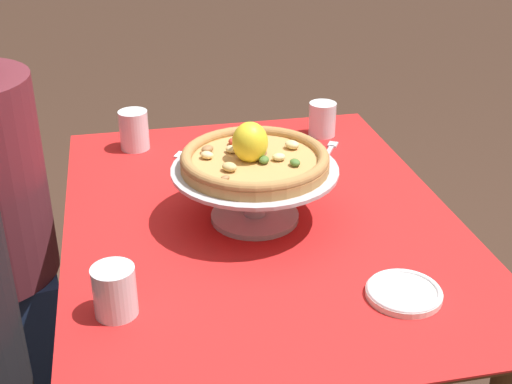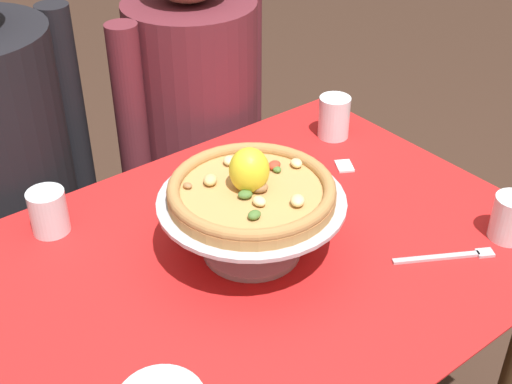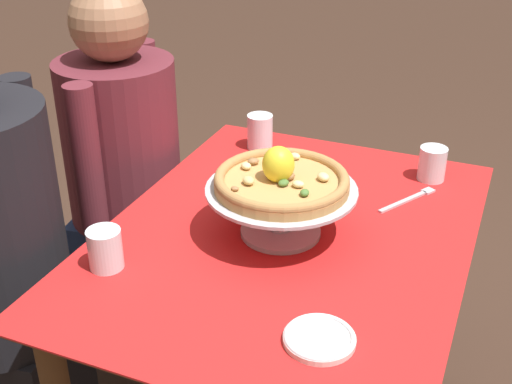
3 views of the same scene
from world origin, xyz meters
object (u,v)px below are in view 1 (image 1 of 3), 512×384
object	(u,v)px
water_glass_back_right	(134,133)
water_glass_back_left	(115,293)
pizza	(254,158)
pizza_stand	(255,185)
dinner_fork	(327,155)
side_plate	(404,292)
sugar_packet	(185,156)
water_glass_front_right	(322,121)

from	to	relation	value
water_glass_back_right	water_glass_back_left	bearing A→B (deg)	174.49
pizza	water_glass_back_left	distance (m)	0.42
water_glass_back_right	water_glass_back_left	size ratio (longest dim) A/B	1.13
pizza_stand	water_glass_back_right	world-z (taller)	pizza_stand
water_glass_back_left	dinner_fork	size ratio (longest dim) A/B	0.50
pizza	side_plate	world-z (taller)	pizza
side_plate	dinner_fork	world-z (taller)	side_plate
pizza_stand	sugar_packet	bearing A→B (deg)	17.08
dinner_fork	sugar_packet	size ratio (longest dim) A/B	3.63
pizza_stand	pizza	bearing A→B (deg)	61.80
water_glass_back_left	side_plate	bearing A→B (deg)	-96.42
dinner_fork	sugar_packet	world-z (taller)	dinner_fork
pizza_stand	water_glass_back_right	distance (m)	0.50
water_glass_front_right	side_plate	xyz separation A→B (m)	(-0.76, 0.07, -0.03)
water_glass_back_right	dinner_fork	world-z (taller)	water_glass_back_right
pizza	water_glass_back_left	size ratio (longest dim) A/B	3.37
water_glass_back_right	pizza	bearing A→B (deg)	-152.04
pizza_stand	side_plate	world-z (taller)	pizza_stand
water_glass_front_right	dinner_fork	distance (m)	0.15
water_glass_front_right	water_glass_back_left	distance (m)	0.91
dinner_fork	sugar_packet	bearing A→B (deg)	78.61
water_glass_front_right	sugar_packet	xyz separation A→B (m)	(-0.07, 0.39, -0.04)
pizza	water_glass_front_right	bearing A→B (deg)	-33.38
water_glass_front_right	water_glass_back_left	bearing A→B (deg)	140.37
water_glass_back_left	dinner_fork	bearing A→B (deg)	-44.62
sugar_packet	pizza_stand	bearing A→B (deg)	-162.92
pizza	side_plate	distance (m)	0.41
side_plate	sugar_packet	distance (m)	0.76
dinner_fork	water_glass_back_left	bearing A→B (deg)	135.38
water_glass_front_right	dinner_fork	size ratio (longest dim) A/B	0.51
pizza_stand	side_plate	bearing A→B (deg)	-148.51
water_glass_front_right	sugar_packet	size ratio (longest dim) A/B	1.85
water_glass_back_right	water_glass_back_left	distance (m)	0.72
pizza_stand	dinner_fork	xyz separation A→B (m)	(0.28, -0.25, -0.08)
sugar_packet	water_glass_front_right	bearing A→B (deg)	-79.99
side_plate	dinner_fork	xyz separation A→B (m)	(0.62, -0.05, -0.01)
dinner_fork	pizza_stand	bearing A→B (deg)	138.60
pizza	water_glass_back_left	bearing A→B (deg)	132.58
water_glass_front_right	side_plate	distance (m)	0.76
water_glass_back_left	sugar_packet	bearing A→B (deg)	-16.91
water_glass_back_right	side_plate	size ratio (longest dim) A/B	0.76
water_glass_back_left	sugar_packet	xyz separation A→B (m)	(0.63, -0.19, -0.04)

